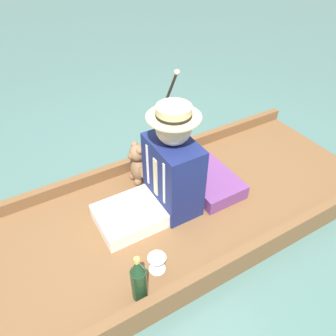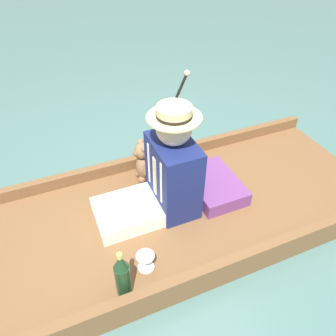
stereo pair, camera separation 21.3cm
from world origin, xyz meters
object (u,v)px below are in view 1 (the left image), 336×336
Objects in this scene: wine_glass at (157,261)px; champagne_bottle at (139,279)px; teddy_bear at (138,164)px; walking_cane at (160,116)px; seated_person at (165,175)px.

champagne_bottle is at bearing 121.39° from wine_glass.
walking_cane reaches higher than teddy_bear.
teddy_bear is at bearing -26.06° from champagne_bottle.
seated_person is 0.38m from teddy_bear.
walking_cane is at bearing -29.35° from seated_person.
wine_glass is 0.21m from champagne_bottle.
seated_person is at bearing -41.34° from champagne_bottle.
seated_person is 2.31× the size of teddy_bear.
teddy_bear is at bearing 110.01° from walking_cane.
seated_person reaches higher than walking_cane.
seated_person is 0.52m from walking_cane.
teddy_bear is 0.82m from wine_glass.
champagne_bottle is (-0.96, 0.68, -0.30)m from walking_cane.
teddy_bear is 0.43× the size of walking_cane.
seated_person reaches higher than teddy_bear.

